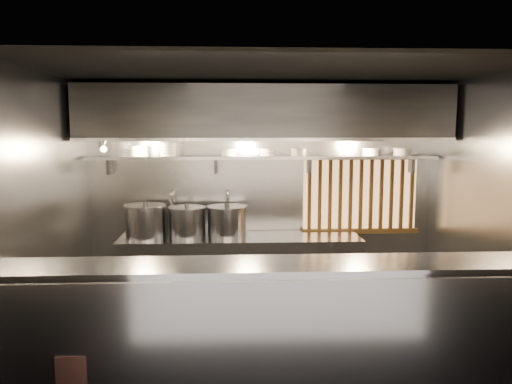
{
  "coord_description": "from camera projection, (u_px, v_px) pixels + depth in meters",
  "views": [
    {
      "loc": [
        -0.41,
        -5.0,
        2.25
      ],
      "look_at": [
        -0.13,
        0.55,
        1.54
      ],
      "focal_mm": 35.0,
      "sensor_mm": 36.0,
      "label": 1
    }
  ],
  "objects": [
    {
      "name": "wall_right",
      "position": [
        486.0,
        210.0,
        5.19
      ],
      "size": [
        0.0,
        3.0,
        3.0
      ],
      "primitive_type": "plane",
      "rotation": [
        1.57,
        0.0,
        -1.57
      ],
      "color": "gray",
      "rests_on": "floor"
    },
    {
      "name": "wall_back",
      "position": [
        262.0,
        193.0,
        6.57
      ],
      "size": [
        4.5,
        0.0,
        4.5
      ],
      "primitive_type": "plane",
      "rotation": [
        1.57,
        0.0,
        0.0
      ],
      "color": "gray",
      "rests_on": "floor"
    },
    {
      "name": "wood_screen",
      "position": [
        360.0,
        194.0,
        6.59
      ],
      "size": [
        1.56,
        0.09,
        1.04
      ],
      "color": "#FFBC72",
      "rests_on": "wall_back"
    },
    {
      "name": "bowl_stack_3",
      "position": [
        267.0,
        152.0,
        6.32
      ],
      "size": [
        0.21,
        0.21,
        0.09
      ],
      "color": "white",
      "rests_on": "bowl_shelf"
    },
    {
      "name": "bowl_stack_2",
      "position": [
        229.0,
        152.0,
        6.3
      ],
      "size": [
        0.21,
        0.21,
        0.09
      ],
      "color": "white",
      "rests_on": "bowl_shelf"
    },
    {
      "name": "exhaust_hood",
      "position": [
        264.0,
        114.0,
        6.04
      ],
      "size": [
        4.4,
        0.81,
        0.65
      ],
      "color": "#2D2D30",
      "rests_on": "ceiling"
    },
    {
      "name": "bowl_shelf",
      "position": [
        263.0,
        157.0,
        6.33
      ],
      "size": [
        4.4,
        0.34,
        0.04
      ],
      "primitive_type": "cube",
      "color": "#A0A0A6",
      "rests_on": "wall_back"
    },
    {
      "name": "bowl_stack_6",
      "position": [
        402.0,
        152.0,
        6.41
      ],
      "size": [
        0.23,
        0.23,
        0.09
      ],
      "color": "white",
      "rests_on": "bowl_shelf"
    },
    {
      "name": "serving_counter",
      "position": [
        280.0,
        328.0,
        4.24
      ],
      "size": [
        4.5,
        0.56,
        1.13
      ],
      "color": "#A0A0A6",
      "rests_on": "floor"
    },
    {
      "name": "cooking_bench",
      "position": [
        240.0,
        271.0,
        6.31
      ],
      "size": [
        3.0,
        0.7,
        0.9
      ],
      "primitive_type": "cube",
      "color": "#A0A0A6",
      "rests_on": "floor"
    },
    {
      "name": "bowl_stack_5",
      "position": [
        371.0,
        152.0,
        6.39
      ],
      "size": [
        0.22,
        0.22,
        0.09
      ],
      "color": "white",
      "rests_on": "bowl_shelf"
    },
    {
      "name": "pendant_bulb",
      "position": [
        256.0,
        151.0,
        6.19
      ],
      "size": [
        0.09,
        0.09,
        0.19
      ],
      "color": "#2D2D30",
      "rests_on": "exhaust_hood"
    },
    {
      "name": "stock_pot_mid",
      "position": [
        187.0,
        222.0,
        6.21
      ],
      "size": [
        0.61,
        0.61,
        0.42
      ],
      "rotation": [
        0.0,
        0.0,
        -0.35
      ],
      "color": "#A0A0A6",
      "rests_on": "cooking_bench"
    },
    {
      "name": "faucet_left",
      "position": [
        173.0,
        202.0,
        6.39
      ],
      "size": [
        0.04,
        0.3,
        0.5
      ],
      "color": "silver",
      "rests_on": "wall_back"
    },
    {
      "name": "bowl_stack_4",
      "position": [
        299.0,
        152.0,
        6.34
      ],
      "size": [
        0.2,
        0.2,
        0.09
      ],
      "color": "white",
      "rests_on": "bowl_shelf"
    },
    {
      "name": "ceiling",
      "position": [
        272.0,
        72.0,
        4.9
      ],
      "size": [
        4.5,
        4.5,
        0.0
      ],
      "primitive_type": "plane",
      "rotation": [
        3.14,
        0.0,
        0.0
      ],
      "color": "black",
      "rests_on": "wall_back"
    },
    {
      "name": "bowl_stack_0",
      "position": [
        139.0,
        151.0,
        6.24
      ],
      "size": [
        0.24,
        0.24,
        0.13
      ],
      "color": "white",
      "rests_on": "bowl_shelf"
    },
    {
      "name": "wall_left",
      "position": [
        46.0,
        214.0,
        4.97
      ],
      "size": [
        0.0,
        3.0,
        3.0
      ],
      "primitive_type": "plane",
      "rotation": [
        1.57,
        0.0,
        1.57
      ],
      "color": "gray",
      "rests_on": "floor"
    },
    {
      "name": "heat_lamp",
      "position": [
        101.0,
        144.0,
        5.74
      ],
      "size": [
        0.25,
        0.35,
        0.2
      ],
      "color": "#A0A0A6",
      "rests_on": "exhaust_hood"
    },
    {
      "name": "stock_pot_right",
      "position": [
        227.0,
        221.0,
        6.26
      ],
      "size": [
        0.65,
        0.65,
        0.42
      ],
      "rotation": [
        0.0,
        0.0,
        -0.36
      ],
      "color": "#A0A0A6",
      "rests_on": "cooking_bench"
    },
    {
      "name": "stock_pot_left",
      "position": [
        146.0,
        221.0,
        6.15
      ],
      "size": [
        0.6,
        0.6,
        0.45
      ],
      "rotation": [
        0.0,
        0.0,
        0.17
      ],
      "color": "#A0A0A6",
      "rests_on": "cooking_bench"
    },
    {
      "name": "bowl_stack_1",
      "position": [
        168.0,
        149.0,
        6.25
      ],
      "size": [
        0.21,
        0.21,
        0.17
      ],
      "color": "white",
      "rests_on": "bowl_shelf"
    },
    {
      "name": "floor",
      "position": [
        271.0,
        343.0,
        5.26
      ],
      "size": [
        4.5,
        4.5,
        0.0
      ],
      "primitive_type": "plane",
      "color": "black",
      "rests_on": "ground"
    },
    {
      "name": "faucet_right",
      "position": [
        228.0,
        202.0,
        6.42
      ],
      "size": [
        0.04,
        0.3,
        0.5
      ],
      "color": "silver",
      "rests_on": "wall_back"
    },
    {
      "name": "red_placard",
      "position": [
        73.0,
        378.0,
        3.93
      ],
      "size": [
        0.27,
        0.05,
        0.37
      ],
      "primitive_type": "cube",
      "rotation": [
        0.0,
        0.0,
        0.09
      ],
      "color": "red",
      "rests_on": "serving_counter"
    }
  ]
}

